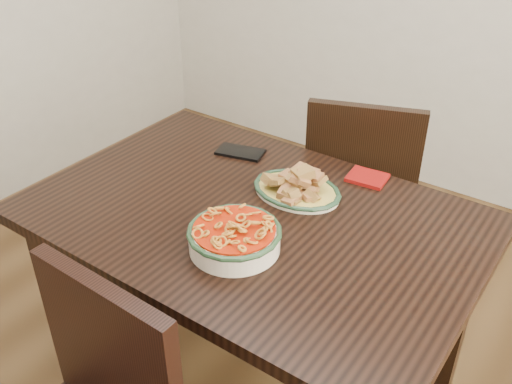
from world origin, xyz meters
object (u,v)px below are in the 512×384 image
Objects in this scene: chair_far at (361,186)px; noodle_bowl at (234,235)px; dining_table at (252,237)px; fish_plate at (297,181)px; smartphone at (240,152)px.

noodle_bowl is at bearing 72.18° from chair_far.
chair_far reaches higher than dining_table.
noodle_bowl is (0.06, -0.17, 0.13)m from dining_table.
dining_table is 1.47× the size of chair_far.
chair_far is 0.62m from fish_plate.
smartphone is at bearing 159.67° from fish_plate.
dining_table is at bearing -62.37° from smartphone.
dining_table is at bearing 110.52° from noodle_bowl.
noodle_bowl is at bearing -69.33° from smartphone.
dining_table is 0.72m from chair_far.
fish_plate reaches higher than smartphone.
chair_far is at bearing 92.49° from fish_plate.
dining_table is 0.38m from smartphone.
smartphone is (-0.30, 0.11, -0.04)m from fish_plate.
smartphone is at bearing 125.09° from noodle_bowl.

